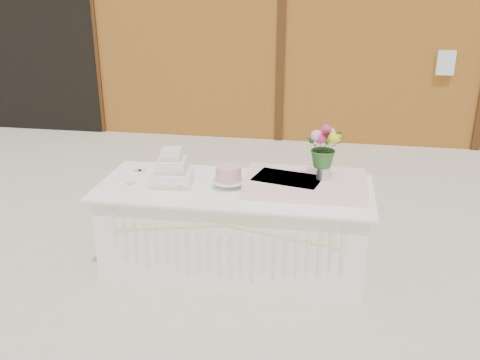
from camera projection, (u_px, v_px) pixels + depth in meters
name	position (u px, v px, depth m)	size (l,w,h in m)	color
ground	(235.00, 264.00, 4.94)	(80.00, 80.00, 0.00)	beige
barn	(291.00, 22.00, 9.85)	(12.60, 4.60, 3.30)	brown
cake_table	(234.00, 227.00, 4.80)	(2.40, 1.00, 0.77)	white
wedding_cake	(172.00, 171.00, 4.71)	(0.39, 0.39, 0.32)	white
pink_cake_stand	(229.00, 176.00, 4.60)	(0.28, 0.28, 0.20)	white
satin_runner	(305.00, 184.00, 4.56)	(1.01, 0.59, 0.13)	#FFD6CD
flower_vase	(323.00, 170.00, 4.47)	(0.12, 0.12, 0.16)	silver
bouquet	(325.00, 141.00, 4.38)	(0.31, 0.27, 0.34)	#306327
loose_flowers	(129.00, 176.00, 4.89)	(0.16, 0.39, 0.02)	pink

